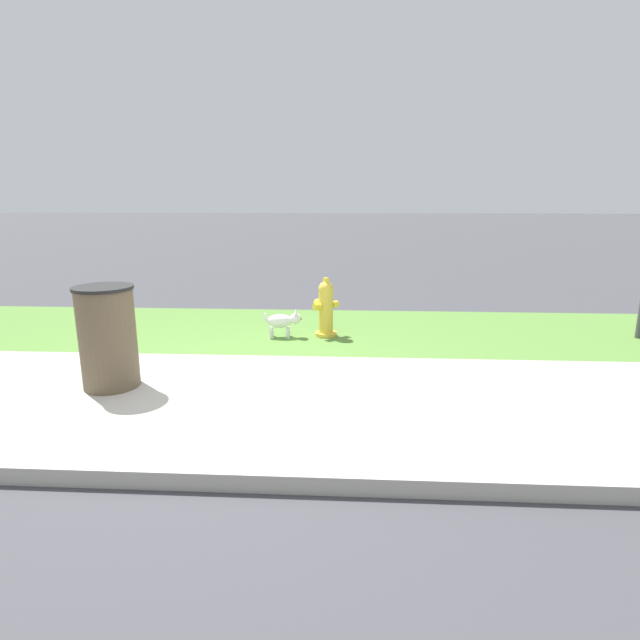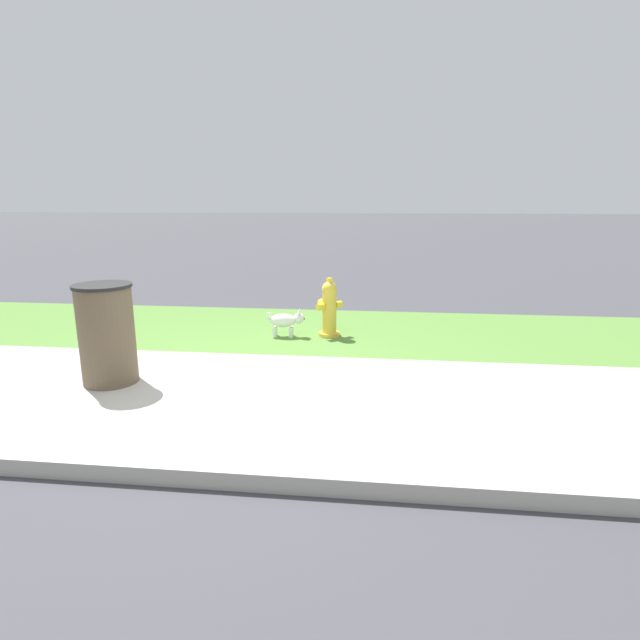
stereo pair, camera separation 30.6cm
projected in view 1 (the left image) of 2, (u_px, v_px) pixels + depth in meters
name	position (u px, v px, depth m)	size (l,w,h in m)	color
ground_plane	(232.00, 400.00, 4.39)	(120.00, 120.00, 0.00)	#424247
sidewalk_pavement	(232.00, 399.00, 4.38)	(18.00, 2.51, 0.01)	#ADA89E
grass_verge	(273.00, 329.00, 6.78)	(18.00, 2.43, 0.01)	#568438
street_curb	(183.00, 475.00, 3.08)	(18.00, 0.16, 0.12)	#ADA89E
fire_hydrant_at_driveway	(326.00, 308.00, 6.36)	(0.34, 0.34, 0.76)	gold
small_white_dog	(283.00, 321.00, 6.33)	(0.48, 0.20, 0.37)	white
trash_bin	(108.00, 338.00, 4.58)	(0.53, 0.53, 0.96)	brown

